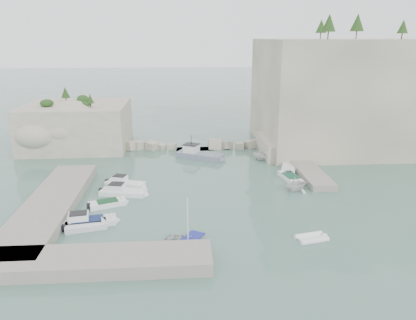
{
  "coord_description": "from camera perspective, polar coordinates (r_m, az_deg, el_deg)",
  "views": [
    {
      "loc": [
        -3.25,
        -41.08,
        17.48
      ],
      "look_at": [
        0.0,
        6.0,
        3.0
      ],
      "focal_mm": 35.0,
      "sensor_mm": 36.0,
      "label": 1
    }
  ],
  "objects": [
    {
      "name": "ground",
      "position": [
        44.76,
        0.53,
        -5.93
      ],
      "size": [
        400.0,
        400.0,
        0.0
      ],
      "primitive_type": "plane",
      "color": "slate",
      "rests_on": "ground"
    },
    {
      "name": "cliff_east",
      "position": [
        69.82,
        18.4,
        8.81
      ],
      "size": [
        26.0,
        22.0,
        17.0
      ],
      "primitive_type": "cube",
      "color": "beige",
      "rests_on": "ground"
    },
    {
      "name": "cliff_terrace",
      "position": [
        63.38,
        11.05,
        1.9
      ],
      "size": [
        8.0,
        10.0,
        2.5
      ],
      "primitive_type": "cube",
      "color": "beige",
      "rests_on": "ground"
    },
    {
      "name": "outcrop_west",
      "position": [
        69.58,
        -17.85,
        4.64
      ],
      "size": [
        16.0,
        14.0,
        7.0
      ],
      "primitive_type": "cube",
      "color": "beige",
      "rests_on": "ground"
    },
    {
      "name": "quay_west",
      "position": [
        45.62,
        -21.29,
        -5.96
      ],
      "size": [
        5.0,
        24.0,
        1.1
      ],
      "primitive_type": "cube",
      "color": "#9E9689",
      "rests_on": "ground"
    },
    {
      "name": "quay_south",
      "position": [
        33.89,
        -15.32,
        -13.58
      ],
      "size": [
        18.0,
        4.0,
        1.1
      ],
      "primitive_type": "cube",
      "color": "#9E9689",
      "rests_on": "ground"
    },
    {
      "name": "ledge_east",
      "position": [
        56.4,
        13.53,
        -1.06
      ],
      "size": [
        3.0,
        16.0,
        0.8
      ],
      "primitive_type": "cube",
      "color": "#9E9689",
      "rests_on": "ground"
    },
    {
      "name": "breakwater",
      "position": [
        65.31,
        -1.84,
        2.16
      ],
      "size": [
        28.0,
        3.0,
        1.4
      ],
      "primitive_type": "cube",
      "color": "beige",
      "rests_on": "ground"
    },
    {
      "name": "motorboat_a",
      "position": [
        50.34,
        -11.53,
        -3.62
      ],
      "size": [
        5.48,
        3.19,
        1.4
      ],
      "primitive_type": null,
      "rotation": [
        0.0,
        0.0,
        -0.33
      ],
      "color": "white",
      "rests_on": "ground"
    },
    {
      "name": "motorboat_b",
      "position": [
        47.79,
        -11.8,
        -4.78
      ],
      "size": [
        6.02,
        3.02,
        1.4
      ],
      "primitive_type": null,
      "rotation": [
        0.0,
        0.0,
        -0.21
      ],
      "color": "white",
      "rests_on": "ground"
    },
    {
      "name": "motorboat_c",
      "position": [
        45.11,
        -13.92,
        -6.27
      ],
      "size": [
        4.48,
        2.99,
        0.7
      ],
      "primitive_type": null,
      "rotation": [
        0.0,
        0.0,
        0.38
      ],
      "color": "white",
      "rests_on": "ground"
    },
    {
      "name": "motorboat_d",
      "position": [
        41.36,
        -16.52,
        -8.7
      ],
      "size": [
        6.09,
        2.74,
        1.4
      ],
      "primitive_type": null,
      "rotation": [
        0.0,
        0.0,
        0.17
      ],
      "color": "white",
      "rests_on": "ground"
    },
    {
      "name": "motorboat_e",
      "position": [
        40.65,
        -16.77,
        -9.19
      ],
      "size": [
        4.47,
        2.65,
        0.7
      ],
      "primitive_type": null,
      "rotation": [
        0.0,
        0.0,
        0.24
      ],
      "color": "silver",
      "rests_on": "ground"
    },
    {
      "name": "rowboat",
      "position": [
        35.99,
        -2.81,
        -12.02
      ],
      "size": [
        5.18,
        4.79,
        0.88
      ],
      "primitive_type": "imported",
      "rotation": [
        0.0,
        0.0,
        1.02
      ],
      "color": "white",
      "rests_on": "ground"
    },
    {
      "name": "inflatable_dinghy",
      "position": [
        38.1,
        14.33,
        -10.83
      ],
      "size": [
        3.19,
        2.03,
        0.44
      ],
      "primitive_type": null,
      "rotation": [
        0.0,
        0.0,
        0.22
      ],
      "color": "white",
      "rests_on": "ground"
    },
    {
      "name": "tender_east_a",
      "position": [
        49.21,
        12.24,
        -4.16
      ],
      "size": [
        4.27,
        4.02,
        1.78
      ],
      "primitive_type": "imported",
      "rotation": [
        0.0,
        0.0,
        1.98
      ],
      "color": "silver",
      "rests_on": "ground"
    },
    {
      "name": "tender_east_b",
      "position": [
        52.47,
        11.53,
        -2.76
      ],
      "size": [
        2.43,
        5.22,
        0.7
      ],
      "primitive_type": null,
      "rotation": [
        0.0,
        0.0,
        1.72
      ],
      "color": "white",
      "rests_on": "ground"
    },
    {
      "name": "tender_east_c",
      "position": [
        56.32,
        11.28,
        -1.37
      ],
      "size": [
        3.45,
        5.89,
        0.7
      ],
      "primitive_type": null,
      "rotation": [
        0.0,
        0.0,
        1.26
      ],
      "color": "white",
      "rests_on": "ground"
    },
    {
      "name": "tender_east_d",
      "position": [
        60.21,
        8.28,
        -0.0
      ],
      "size": [
        4.15,
        1.65,
        1.59
      ],
      "primitive_type": "imported",
      "rotation": [
        0.0,
        0.0,
        1.55
      ],
      "color": "silver",
      "rests_on": "ground"
    },
    {
      "name": "work_boat",
      "position": [
        60.31,
        -1.15,
        0.21
      ],
      "size": [
        7.88,
        5.69,
        2.2
      ],
      "primitive_type": null,
      "rotation": [
        0.0,
        0.0,
        -0.5
      ],
      "color": "slate",
      "rests_on": "ground"
    },
    {
      "name": "rowboat_mast",
      "position": [
        34.83,
        -2.87,
        -8.37
      ],
      "size": [
        0.1,
        0.1,
        4.2
      ],
      "primitive_type": "cylinder",
      "color": "white",
      "rests_on": "rowboat"
    },
    {
      "name": "vegetation",
      "position": [
        68.79,
        14.54,
        16.92
      ],
      "size": [
        53.48,
        13.88,
        13.4
      ],
      "color": "#1E4219",
      "rests_on": "ground"
    }
  ]
}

